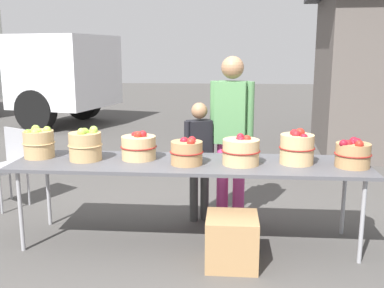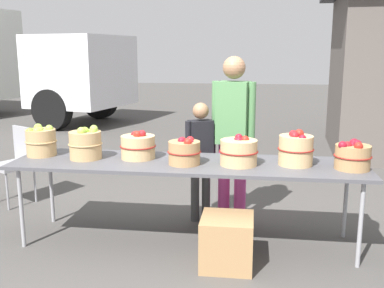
{
  "view_description": "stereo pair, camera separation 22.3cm",
  "coord_description": "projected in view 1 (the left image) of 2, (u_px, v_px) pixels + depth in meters",
  "views": [
    {
      "loc": [
        0.34,
        -3.82,
        1.71
      ],
      "look_at": [
        0.0,
        0.3,
        0.85
      ],
      "focal_mm": 41.99,
      "sensor_mm": 36.0,
      "label": 1
    },
    {
      "loc": [
        0.56,
        -3.79,
        1.71
      ],
      "look_at": [
        0.0,
        0.3,
        0.85
      ],
      "focal_mm": 41.99,
      "sensor_mm": 36.0,
      "label": 2
    }
  ],
  "objects": [
    {
      "name": "apple_basket_red_1",
      "position": [
        187.0,
        152.0,
        3.85
      ],
      "size": [
        0.29,
        0.29,
        0.24
      ],
      "color": "#A87F51",
      "rests_on": "market_table"
    },
    {
      "name": "apple_basket_red_2",
      "position": [
        241.0,
        151.0,
        3.85
      ],
      "size": [
        0.33,
        0.33,
        0.26
      ],
      "color": "tan",
      "rests_on": "market_table"
    },
    {
      "name": "folding_chair",
      "position": [
        9.0,
        161.0,
        4.99
      ],
      "size": [
        0.55,
        0.55,
        0.86
      ],
      "rotation": [
        0.0,
        0.0,
        5.76
      ],
      "color": "#99999E",
      "rests_on": "ground"
    },
    {
      "name": "ground_plane",
      "position": [
        189.0,
        242.0,
        4.1
      ],
      "size": [
        40.0,
        40.0,
        0.0
      ],
      "primitive_type": "plane",
      "color": "#474442"
    },
    {
      "name": "apple_basket_green_1",
      "position": [
        86.0,
        145.0,
        4.0
      ],
      "size": [
        0.31,
        0.31,
        0.3
      ],
      "color": "tan",
      "rests_on": "market_table"
    },
    {
      "name": "apple_basket_red_4",
      "position": [
        353.0,
        154.0,
        3.76
      ],
      "size": [
        0.31,
        0.31,
        0.25
      ],
      "color": "#A87F51",
      "rests_on": "market_table"
    },
    {
      "name": "produce_crate",
      "position": [
        232.0,
        241.0,
        3.62
      ],
      "size": [
        0.41,
        0.41,
        0.41
      ],
      "primitive_type": "cube",
      "color": "#A87F51",
      "rests_on": "ground"
    },
    {
      "name": "apple_basket_red_0",
      "position": [
        139.0,
        147.0,
        4.04
      ],
      "size": [
        0.33,
        0.33,
        0.26
      ],
      "color": "tan",
      "rests_on": "market_table"
    },
    {
      "name": "child_customer",
      "position": [
        199.0,
        152.0,
        4.49
      ],
      "size": [
        0.29,
        0.25,
        1.21
      ],
      "rotation": [
        0.0,
        0.0,
        3.63
      ],
      "color": "#3F3F3F",
      "rests_on": "ground"
    },
    {
      "name": "apple_basket_red_3",
      "position": [
        297.0,
        148.0,
        3.87
      ],
      "size": [
        0.31,
        0.31,
        0.31
      ],
      "color": "tan",
      "rests_on": "market_table"
    },
    {
      "name": "market_table",
      "position": [
        189.0,
        166.0,
        3.96
      ],
      "size": [
        3.1,
        0.76,
        0.75
      ],
      "color": "#4C4C51",
      "rests_on": "ground"
    },
    {
      "name": "vendor_adult",
      "position": [
        232.0,
        126.0,
        4.44
      ],
      "size": [
        0.43,
        0.28,
        1.66
      ],
      "rotation": [
        0.0,
        0.0,
        2.93
      ],
      "color": "#CC3F8C",
      "rests_on": "ground"
    },
    {
      "name": "apple_basket_green_0",
      "position": [
        39.0,
        143.0,
        4.09
      ],
      "size": [
        0.29,
        0.29,
        0.3
      ],
      "color": "tan",
      "rests_on": "market_table"
    }
  ]
}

